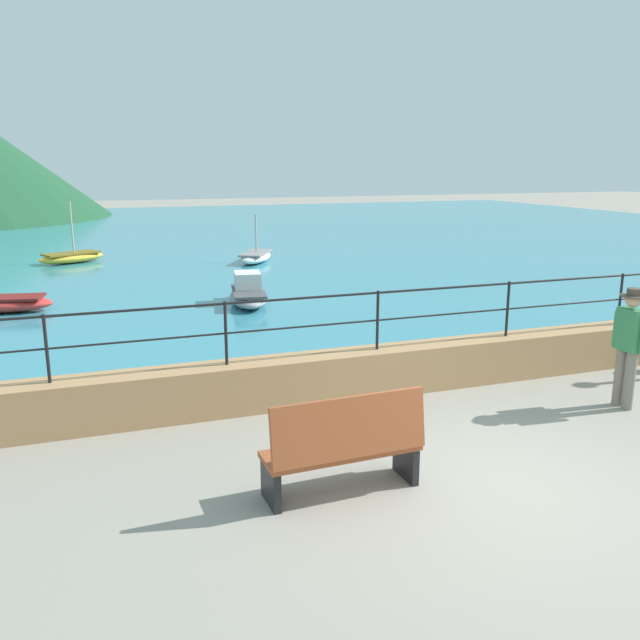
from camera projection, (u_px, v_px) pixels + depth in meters
The scene contains 10 objects.
ground_plane at pixel (498, 488), 7.09m from camera, with size 120.00×120.00×0.00m, color gray.
promenade_wall at pixel (376, 371), 9.94m from camera, with size 20.00×0.56×0.70m, color tan.
railing at pixel (378, 308), 9.71m from camera, with size 18.44×0.04×0.90m.
lake_water at pixel (178, 237), 30.74m from camera, with size 64.00×44.32×0.06m, color teal.
bench_main at pixel (345, 445), 6.83m from camera, with size 1.72×0.62×1.13m.
person_walking at pixel (629, 342), 9.21m from camera, with size 0.38×0.57×1.75m.
boat_0 at pixel (256, 257), 22.77m from camera, with size 1.91×2.45×1.65m.
boat_1 at pixel (72, 257), 22.65m from camera, with size 2.46×1.85×2.10m.
boat_2 at pixel (248, 293), 16.01m from camera, with size 1.27×2.42×0.76m.
boat_3 at pixel (2, 304), 15.16m from camera, with size 2.43×1.34×0.36m.
Camera 1 is at (-3.99, -5.44, 3.44)m, focal length 36.56 mm.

